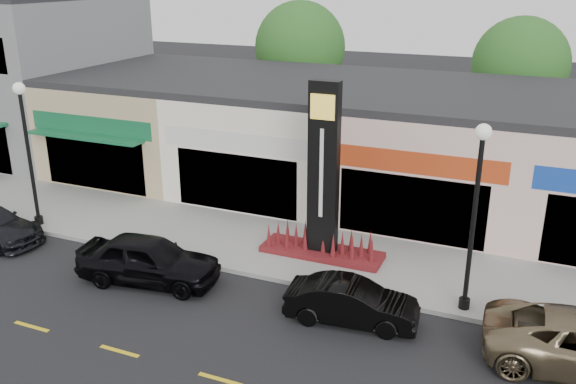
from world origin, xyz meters
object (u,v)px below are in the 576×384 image
at_px(lamp_east_near, 476,201).
at_px(pylon_sign, 323,197).
at_px(lamp_west_near, 27,140).
at_px(car_black_conv, 352,303).
at_px(car_black_sedan, 149,260).

distance_m(lamp_east_near, pylon_sign, 5.42).
height_order(lamp_west_near, lamp_east_near, same).
relative_size(pylon_sign, car_black_conv, 1.61).
height_order(lamp_west_near, pylon_sign, pylon_sign).
xyz_separation_m(lamp_west_near, pylon_sign, (11.00, 1.70, -1.20)).
relative_size(lamp_west_near, car_black_conv, 1.47).
xyz_separation_m(pylon_sign, car_black_sedan, (-4.49, -3.69, -1.50)).
height_order(pylon_sign, car_black_sedan, pylon_sign).
bearing_deg(pylon_sign, lamp_east_near, -18.75).
relative_size(lamp_east_near, pylon_sign, 0.91).
bearing_deg(lamp_east_near, car_black_conv, -148.42).
bearing_deg(lamp_east_near, car_black_sedan, -168.15).
xyz_separation_m(lamp_west_near, car_black_sedan, (6.51, -1.99, -2.70)).
bearing_deg(lamp_east_near, lamp_west_near, 180.00).
bearing_deg(pylon_sign, lamp_west_near, -171.23).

